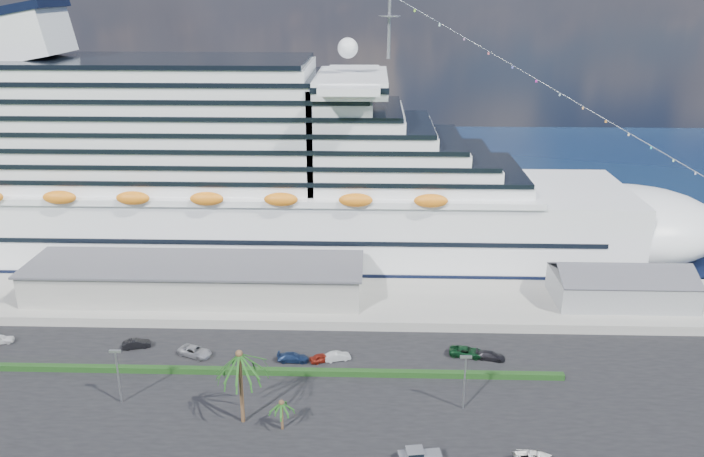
{
  "coord_description": "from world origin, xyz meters",
  "views": [
    {
      "loc": [
        7.11,
        -73.85,
        55.66
      ],
      "look_at": [
        3.88,
        30.0,
        18.65
      ],
      "focal_mm": 35.0,
      "sensor_mm": 36.0,
      "label": 1
    }
  ],
  "objects_px": {
    "parked_car_3": "(293,357)",
    "pickup_truck": "(419,455)",
    "cruise_ship": "(236,182)",
    "boat_trailer": "(533,457)"
  },
  "relations": [
    {
      "from": "parked_car_3",
      "to": "pickup_truck",
      "type": "distance_m",
      "value": 29.76
    },
    {
      "from": "cruise_ship",
      "to": "parked_car_3",
      "type": "relative_size",
      "value": 39.48
    },
    {
      "from": "parked_car_3",
      "to": "pickup_truck",
      "type": "height_order",
      "value": "pickup_truck"
    },
    {
      "from": "parked_car_3",
      "to": "pickup_truck",
      "type": "relative_size",
      "value": 0.88
    },
    {
      "from": "parked_car_3",
      "to": "boat_trailer",
      "type": "height_order",
      "value": "boat_trailer"
    },
    {
      "from": "boat_trailer",
      "to": "parked_car_3",
      "type": "bearing_deg",
      "value": 144.05
    },
    {
      "from": "parked_car_3",
      "to": "boat_trailer",
      "type": "relative_size",
      "value": 0.89
    },
    {
      "from": "cruise_ship",
      "to": "parked_car_3",
      "type": "bearing_deg",
      "value": -69.54
    },
    {
      "from": "pickup_truck",
      "to": "parked_car_3",
      "type": "bearing_deg",
      "value": 127.83
    },
    {
      "from": "cruise_ship",
      "to": "pickup_truck",
      "type": "distance_m",
      "value": 77.67
    }
  ]
}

